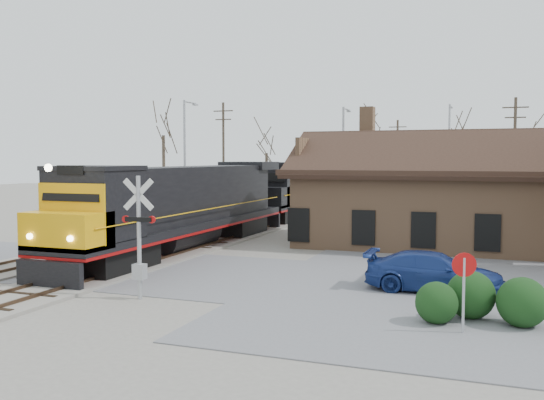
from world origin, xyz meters
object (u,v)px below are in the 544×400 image
Objects in this scene: depot at (432,202)px; parked_car at (434,272)px; locomotive_trailing at (303,187)px; locomotive_lead at (179,205)px.

depot is 3.06× the size of parked_car.
locomotive_trailing is 4.17× the size of parked_car.
depot reaches higher than locomotive_trailing.
locomotive_lead is (-11.99, -7.08, 0.01)m from depot.
locomotive_trailing reaches higher than parked_car.
locomotive_trailing is 29.26m from parked_car.
parked_car is (13.32, -26.00, -1.70)m from locomotive_trailing.
locomotive_trailing is (0.00, 21.00, -0.00)m from locomotive_lead.
parked_car is (13.32, -5.00, -1.70)m from locomotive_lead.
parked_car is at bearing -20.56° from locomotive_lead.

